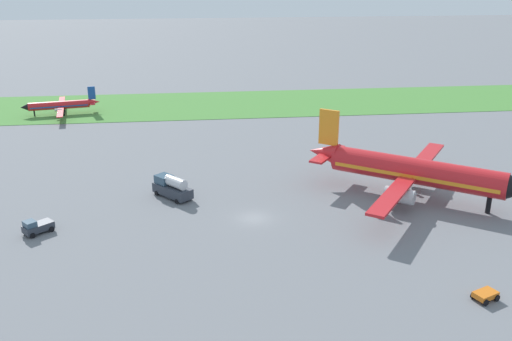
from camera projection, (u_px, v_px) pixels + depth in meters
ground_plane at (254, 218)px, 75.00m from camera, size 600.00×600.00×0.00m
grass_taxiway_strip at (225, 104)px, 135.96m from camera, size 360.00×28.00×0.08m
airplane_taxiing_turboprop at (61, 105)px, 126.08m from camera, size 17.10×19.89×5.99m
airplane_midfield_jet at (411, 171)px, 80.16m from camera, size 28.02×27.75×11.54m
fuel_truck_near_gate at (172, 187)px, 81.30m from camera, size 6.09×6.47×3.29m
pushback_tug_midfield at (37, 227)px, 70.50m from camera, size 3.91×3.70×1.95m
baggage_cart_by_runway at (485, 295)px, 56.57m from camera, size 2.88×2.55×0.90m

